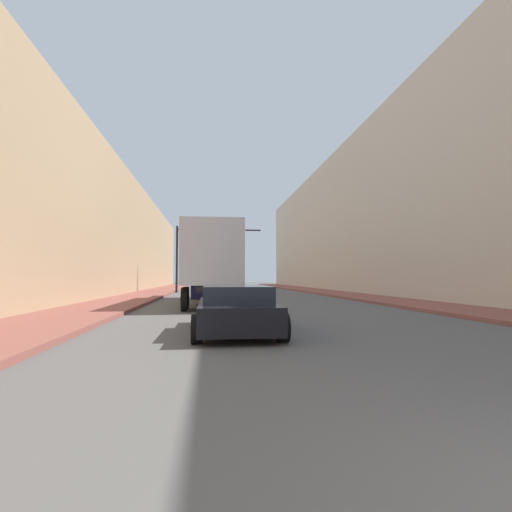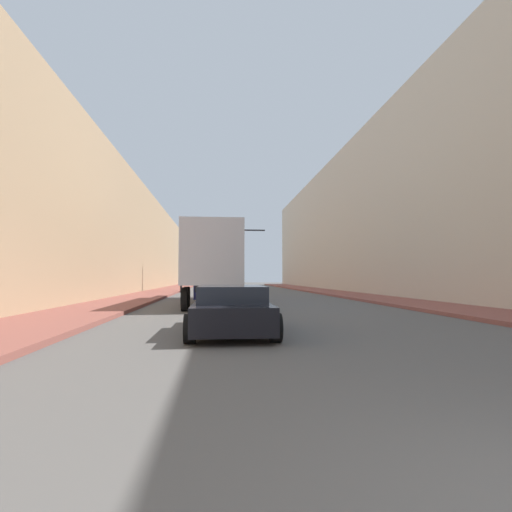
{
  "view_description": "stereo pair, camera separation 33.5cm",
  "coord_description": "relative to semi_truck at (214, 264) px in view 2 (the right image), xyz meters",
  "views": [
    {
      "loc": [
        -2.72,
        -1.44,
        1.45
      ],
      "look_at": [
        -0.79,
        15.29,
        2.32
      ],
      "focal_mm": 28.0,
      "sensor_mm": 36.0,
      "label": 1
    },
    {
      "loc": [
        -2.38,
        -1.48,
        1.45
      ],
      "look_at": [
        -0.79,
        15.29,
        2.32
      ],
      "focal_mm": 28.0,
      "sensor_mm": 36.0,
      "label": 2
    }
  ],
  "objects": [
    {
      "name": "sidewalk_right",
      "position": [
        10.19,
        9.35,
        -2.09
      ],
      "size": [
        3.28,
        80.0,
        0.15
      ],
      "color": "brown",
      "rests_on": "ground"
    },
    {
      "name": "traffic_signal_gantry",
      "position": [
        -1.16,
        15.04,
        2.15
      ],
      "size": [
        7.85,
        0.35,
        6.12
      ],
      "color": "black",
      "rests_on": "ground"
    },
    {
      "name": "building_right",
      "position": [
        14.83,
        9.35,
        4.63
      ],
      "size": [
        6.0,
        80.0,
        13.58
      ],
      "color": "beige",
      "rests_on": "ground"
    },
    {
      "name": "sidewalk_left",
      "position": [
        -4.91,
        9.35,
        -2.09
      ],
      "size": [
        3.28,
        80.0,
        0.15
      ],
      "color": "brown",
      "rests_on": "ground"
    },
    {
      "name": "semi_truck",
      "position": [
        0.0,
        0.0,
        0.0
      ],
      "size": [
        2.58,
        12.59,
        3.81
      ],
      "color": "silver",
      "rests_on": "ground"
    },
    {
      "name": "building_left",
      "position": [
        -9.55,
        9.35,
        2.81
      ],
      "size": [
        6.0,
        80.0,
        9.93
      ],
      "color": "tan",
      "rests_on": "ground"
    },
    {
      "name": "sedan_car",
      "position": [
        0.59,
        -11.63,
        -1.56
      ],
      "size": [
        2.12,
        4.73,
        1.21
      ],
      "color": "black",
      "rests_on": "ground"
    }
  ]
}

